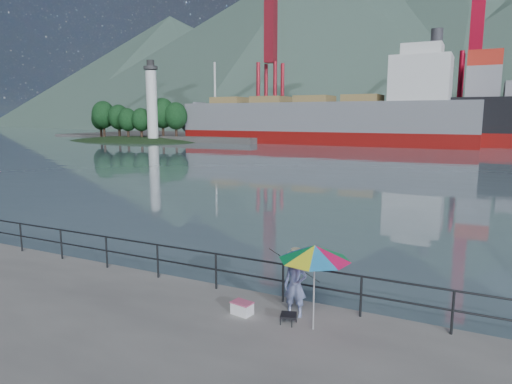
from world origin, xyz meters
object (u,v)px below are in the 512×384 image
Objects in this scene: beach_umbrella at (315,253)px; fisherman at (295,285)px; cooler_bag at (242,309)px; bulk_carrier at (331,119)px.

fisherman is at bearing 142.15° from beach_umbrella.
beach_umbrella reaches higher than cooler_bag.
bulk_carrier is at bearing 100.47° from fisherman.
beach_umbrella is 72.37m from bulk_carrier.
bulk_carrier is (-20.34, 68.74, 3.36)m from fisherman.
bulk_carrier reaches higher than beach_umbrella.
fisherman is at bearing -73.51° from bulk_carrier.
cooler_bag is at bearing -74.52° from bulk_carrier.
beach_umbrella is at bearing 10.23° from cooler_bag.
bulk_carrier is (-20.97, 69.23, 2.34)m from beach_umbrella.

